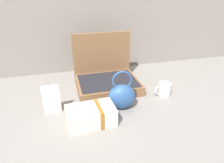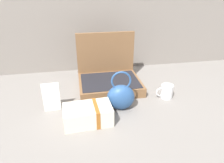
% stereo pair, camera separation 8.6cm
% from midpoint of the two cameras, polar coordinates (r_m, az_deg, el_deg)
% --- Properties ---
extents(ground_plane, '(6.00, 6.00, 0.00)m').
position_cam_midpoint_polar(ground_plane, '(1.29, 1.01, -5.50)').
color(ground_plane, slate).
extents(open_suitcase, '(0.42, 0.35, 0.36)m').
position_cam_midpoint_polar(open_suitcase, '(1.44, 0.76, 1.42)').
color(open_suitcase, brown).
rests_on(open_suitcase, ground_plane).
extents(teal_pouch_handbag, '(0.17, 0.12, 0.24)m').
position_cam_midpoint_polar(teal_pouch_handbag, '(1.18, 4.61, -4.26)').
color(teal_pouch_handbag, '#284C7F').
rests_on(teal_pouch_handbag, ground_plane).
extents(cream_toiletry_bag, '(0.26, 0.16, 0.10)m').
position_cam_midpoint_polar(cream_toiletry_bag, '(1.09, -4.36, -9.30)').
color(cream_toiletry_bag, beige).
rests_on(cream_toiletry_bag, ground_plane).
extents(coffee_mug, '(0.11, 0.08, 0.09)m').
position_cam_midpoint_polar(coffee_mug, '(1.36, 16.85, -2.72)').
color(coffee_mug, silver).
rests_on(coffee_mug, ground_plane).
extents(info_card_left, '(0.10, 0.01, 0.18)m').
position_cam_midpoint_polar(info_card_left, '(1.20, -14.77, -4.33)').
color(info_card_left, white).
rests_on(info_card_left, ground_plane).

